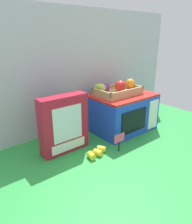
{
  "coord_description": "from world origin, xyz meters",
  "views": [
    {
      "loc": [
        -0.76,
        -0.86,
        0.59
      ],
      "look_at": [
        -0.04,
        0.03,
        0.17
      ],
      "focal_mm": 33.86,
      "sensor_mm": 36.0,
      "label": 1
    }
  ],
  "objects_px": {
    "toy_microwave": "(122,112)",
    "loose_toy_banana": "(97,152)",
    "cookie_set_box": "(64,124)",
    "price_sign": "(119,140)",
    "food_groups_crate": "(118,90)"
  },
  "relations": [
    {
      "from": "cookie_set_box",
      "to": "price_sign",
      "type": "xyz_separation_m",
      "value": [
        0.22,
        -0.19,
        -0.09
      ]
    },
    {
      "from": "cookie_set_box",
      "to": "loose_toy_banana",
      "type": "height_order",
      "value": "cookie_set_box"
    },
    {
      "from": "price_sign",
      "to": "loose_toy_banana",
      "type": "bearing_deg",
      "value": 159.95
    },
    {
      "from": "food_groups_crate",
      "to": "loose_toy_banana",
      "type": "height_order",
      "value": "food_groups_crate"
    },
    {
      "from": "food_groups_crate",
      "to": "price_sign",
      "type": "relative_size",
      "value": 2.83
    },
    {
      "from": "price_sign",
      "to": "loose_toy_banana",
      "type": "height_order",
      "value": "price_sign"
    },
    {
      "from": "toy_microwave",
      "to": "price_sign",
      "type": "bearing_deg",
      "value": -137.74
    },
    {
      "from": "food_groups_crate",
      "to": "price_sign",
      "type": "distance_m",
      "value": 0.35
    },
    {
      "from": "cookie_set_box",
      "to": "loose_toy_banana",
      "type": "xyz_separation_m",
      "value": [
        0.1,
        -0.15,
        -0.14
      ]
    },
    {
      "from": "food_groups_crate",
      "to": "cookie_set_box",
      "type": "relative_size",
      "value": 0.93
    },
    {
      "from": "cookie_set_box",
      "to": "loose_toy_banana",
      "type": "relative_size",
      "value": 2.35
    },
    {
      "from": "toy_microwave",
      "to": "loose_toy_banana",
      "type": "distance_m",
      "value": 0.38
    },
    {
      "from": "toy_microwave",
      "to": "price_sign",
      "type": "distance_m",
      "value": 0.3
    },
    {
      "from": "toy_microwave",
      "to": "food_groups_crate",
      "type": "relative_size",
      "value": 1.38
    },
    {
      "from": "toy_microwave",
      "to": "loose_toy_banana",
      "type": "xyz_separation_m",
      "value": [
        -0.34,
        -0.16,
        -0.1
      ]
    }
  ]
}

